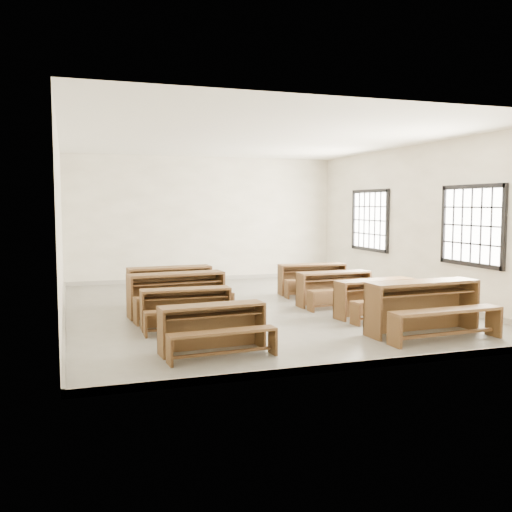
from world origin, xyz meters
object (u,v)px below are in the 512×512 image
object	(u,v)px
desk_set_4	(425,304)
desk_set_3	(170,283)
desk_set_1	(186,305)
desk_set_0	(213,325)
desk_set_6	(335,286)
desk_set_7	(313,277)
desk_set_2	(177,291)
desk_set_5	(376,295)

from	to	relation	value
desk_set_4	desk_set_3	bearing A→B (deg)	127.06
desk_set_3	desk_set_4	size ratio (longest dim) A/B	0.92
desk_set_1	desk_set_0	bearing A→B (deg)	-87.19
desk_set_3	desk_set_4	bearing A→B (deg)	-54.02
desk_set_0	desk_set_6	xyz separation A→B (m)	(3.12, 2.69, 0.01)
desk_set_1	desk_set_6	size ratio (longest dim) A/B	0.96
desk_set_6	desk_set_7	size ratio (longest dim) A/B	0.98
desk_set_0	desk_set_3	bearing A→B (deg)	84.48
desk_set_0	desk_set_6	bearing A→B (deg)	36.68
desk_set_2	desk_set_4	size ratio (longest dim) A/B	0.96
desk_set_0	desk_set_5	distance (m)	3.58
desk_set_0	desk_set_6	distance (m)	4.12
desk_set_6	desk_set_0	bearing A→B (deg)	-141.37
desk_set_0	desk_set_1	world-z (taller)	same
desk_set_7	desk_set_4	bearing A→B (deg)	-85.60
desk_set_1	desk_set_6	xyz separation A→B (m)	(3.17, 1.12, 0.01)
desk_set_3	desk_set_6	xyz separation A→B (m)	(3.02, -1.19, -0.04)
desk_set_2	desk_set_3	size ratio (longest dim) A/B	1.04
desk_set_2	desk_set_4	world-z (taller)	desk_set_4
desk_set_2	desk_set_5	distance (m)	3.50
desk_set_1	desk_set_5	distance (m)	3.34
desk_set_7	desk_set_3	bearing A→B (deg)	-171.24
desk_set_1	desk_set_4	world-z (taller)	desk_set_4
desk_set_0	desk_set_5	bearing A→B (deg)	19.30
desk_set_7	desk_set_2	bearing A→B (deg)	-151.24
desk_set_4	desk_set_2	bearing A→B (deg)	139.02
desk_set_2	desk_set_6	world-z (taller)	desk_set_2
desk_set_4	desk_set_5	bearing A→B (deg)	88.33
desk_set_6	desk_set_7	world-z (taller)	desk_set_7
desk_set_1	desk_set_2	xyz separation A→B (m)	(0.05, 1.06, 0.07)
desk_set_2	desk_set_5	xyz separation A→B (m)	(3.28, -1.21, -0.06)
desk_set_0	desk_set_7	size ratio (longest dim) A/B	0.96
desk_set_2	desk_set_7	bearing A→B (deg)	19.54
desk_set_4	desk_set_5	size ratio (longest dim) A/B	1.19
desk_set_1	desk_set_7	size ratio (longest dim) A/B	0.94
desk_set_2	desk_set_3	xyz separation A→B (m)	(0.10, 1.25, -0.01)
desk_set_5	desk_set_2	bearing A→B (deg)	152.84
desk_set_4	desk_set_6	xyz separation A→B (m)	(-0.19, 2.67, -0.09)
desk_set_0	desk_set_5	world-z (taller)	desk_set_5
desk_set_1	desk_set_7	bearing A→B (deg)	38.64
desk_set_0	desk_set_7	xyz separation A→B (m)	(3.29, 4.13, 0.01)
desk_set_6	desk_set_1	bearing A→B (deg)	-162.67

